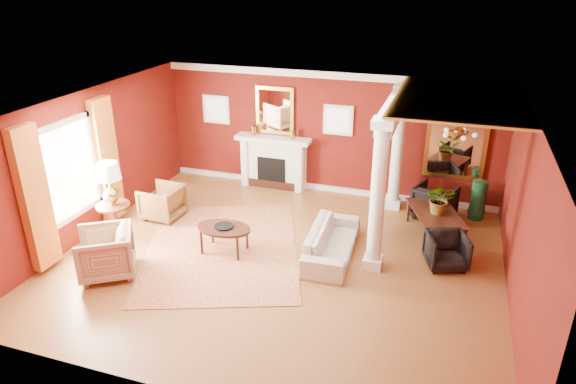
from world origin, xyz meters
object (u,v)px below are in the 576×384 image
(armchair_leopard, at_px, (162,200))
(dining_table, at_px, (437,217))
(sofa, at_px, (332,237))
(armchair_stripe, at_px, (105,251))
(side_table, at_px, (110,188))
(coffee_table, at_px, (224,229))

(armchair_leopard, height_order, dining_table, dining_table)
(sofa, xyz_separation_m, armchair_stripe, (-3.64, -1.88, 0.08))
(side_table, bearing_deg, sofa, 9.54)
(armchair_stripe, height_order, coffee_table, armchair_stripe)
(sofa, distance_m, dining_table, 2.30)
(sofa, height_order, coffee_table, sofa)
(sofa, relative_size, armchair_leopard, 2.44)
(side_table, bearing_deg, coffee_table, 5.23)
(armchair_stripe, bearing_deg, armchair_leopard, 153.22)
(armchair_stripe, xyz_separation_m, coffee_table, (1.65, 1.37, 0.01))
(dining_table, bearing_deg, sofa, 106.24)
(armchair_leopard, relative_size, armchair_stripe, 0.86)
(armchair_leopard, xyz_separation_m, side_table, (-0.38, -1.14, 0.71))
(sofa, xyz_separation_m, coffee_table, (-1.98, -0.51, 0.10))
(armchair_leopard, distance_m, armchair_stripe, 2.31)
(armchair_leopard, bearing_deg, coffee_table, 67.17)
(sofa, distance_m, armchair_stripe, 4.09)
(sofa, xyz_separation_m, armchair_leopard, (-3.88, 0.42, 0.02))
(coffee_table, bearing_deg, dining_table, 26.74)
(armchair_leopard, relative_size, coffee_table, 0.77)
(armchair_stripe, bearing_deg, coffee_table, 96.72)
(sofa, bearing_deg, dining_table, -54.86)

